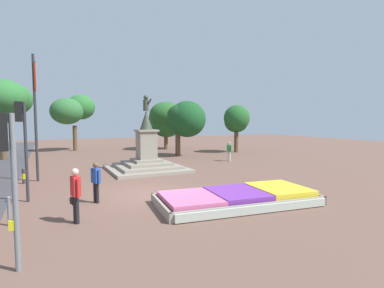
{
  "coord_description": "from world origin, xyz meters",
  "views": [
    {
      "loc": [
        -4.03,
        -12.66,
        3.31
      ],
      "look_at": [
        2.74,
        1.23,
        2.08
      ],
      "focal_mm": 28.0,
      "sensor_mm": 36.0,
      "label": 1
    }
  ],
  "objects_px": {
    "traffic_light_mid_block": "(22,134)",
    "banner_pole": "(35,111)",
    "pedestrian_with_handbag": "(75,192)",
    "kerb_bollard_mid_a": "(9,210)",
    "traffic_light_near_crossing": "(8,164)",
    "kerb_bollard_north": "(24,176)",
    "pedestrian_crossing_plaza": "(96,180)",
    "statue_monument": "(147,158)",
    "flower_planter": "(239,198)",
    "kerb_bollard_mid_b": "(16,193)",
    "pedestrian_near_planter": "(229,150)"
  },
  "relations": [
    {
      "from": "traffic_light_mid_block",
      "to": "kerb_bollard_mid_a",
      "type": "relative_size",
      "value": 4.29
    },
    {
      "from": "banner_pole",
      "to": "pedestrian_with_handbag",
      "type": "distance_m",
      "value": 8.6
    },
    {
      "from": "kerb_bollard_north",
      "to": "kerb_bollard_mid_b",
      "type": "bearing_deg",
      "value": -90.5
    },
    {
      "from": "traffic_light_near_crossing",
      "to": "kerb_bollard_mid_a",
      "type": "height_order",
      "value": "traffic_light_near_crossing"
    },
    {
      "from": "traffic_light_near_crossing",
      "to": "traffic_light_mid_block",
      "type": "relative_size",
      "value": 0.86
    },
    {
      "from": "kerb_bollard_mid_a",
      "to": "statue_monument",
      "type": "bearing_deg",
      "value": 49.45
    },
    {
      "from": "traffic_light_near_crossing",
      "to": "kerb_bollard_mid_a",
      "type": "relative_size",
      "value": 3.67
    },
    {
      "from": "pedestrian_crossing_plaza",
      "to": "kerb_bollard_north",
      "type": "bearing_deg",
      "value": 117.85
    },
    {
      "from": "traffic_light_mid_block",
      "to": "kerb_bollard_mid_b",
      "type": "height_order",
      "value": "traffic_light_mid_block"
    },
    {
      "from": "flower_planter",
      "to": "statue_monument",
      "type": "xyz_separation_m",
      "value": [
        -0.86,
        9.37,
        0.56
      ]
    },
    {
      "from": "pedestrian_with_handbag",
      "to": "kerb_bollard_mid_a",
      "type": "relative_size",
      "value": 1.89
    },
    {
      "from": "flower_planter",
      "to": "traffic_light_near_crossing",
      "type": "xyz_separation_m",
      "value": [
        -7.53,
        -2.27,
        2.15
      ]
    },
    {
      "from": "kerb_bollard_north",
      "to": "pedestrian_crossing_plaza",
      "type": "bearing_deg",
      "value": -62.15
    },
    {
      "from": "traffic_light_near_crossing",
      "to": "pedestrian_crossing_plaza",
      "type": "height_order",
      "value": "traffic_light_near_crossing"
    },
    {
      "from": "traffic_light_mid_block",
      "to": "banner_pole",
      "type": "bearing_deg",
      "value": 85.37
    },
    {
      "from": "pedestrian_near_planter",
      "to": "statue_monument",
      "type": "bearing_deg",
      "value": -169.79
    },
    {
      "from": "banner_pole",
      "to": "kerb_bollard_north",
      "type": "relative_size",
      "value": 8.4
    },
    {
      "from": "banner_pole",
      "to": "pedestrian_with_handbag",
      "type": "bearing_deg",
      "value": -81.02
    },
    {
      "from": "flower_planter",
      "to": "pedestrian_crossing_plaza",
      "type": "xyz_separation_m",
      "value": [
        -5.06,
        2.65,
        0.7
      ]
    },
    {
      "from": "traffic_light_near_crossing",
      "to": "traffic_light_mid_block",
      "type": "height_order",
      "value": "traffic_light_mid_block"
    },
    {
      "from": "traffic_light_mid_block",
      "to": "kerb_bollard_mid_a",
      "type": "bearing_deg",
      "value": -95.43
    },
    {
      "from": "statue_monument",
      "to": "kerb_bollard_mid_a",
      "type": "bearing_deg",
      "value": -130.55
    },
    {
      "from": "traffic_light_mid_block",
      "to": "banner_pole",
      "type": "xyz_separation_m",
      "value": [
        0.36,
        4.49,
        1.03
      ]
    },
    {
      "from": "pedestrian_with_handbag",
      "to": "kerb_bollard_north",
      "type": "xyz_separation_m",
      "value": [
        -1.93,
        7.6,
        -0.59
      ]
    },
    {
      "from": "flower_planter",
      "to": "pedestrian_near_planter",
      "type": "bearing_deg",
      "value": 58.75
    },
    {
      "from": "kerb_bollard_mid_b",
      "to": "kerb_bollard_north",
      "type": "bearing_deg",
      "value": 89.5
    },
    {
      "from": "traffic_light_mid_block",
      "to": "pedestrian_crossing_plaza",
      "type": "bearing_deg",
      "value": -28.12
    },
    {
      "from": "statue_monument",
      "to": "kerb_bollard_mid_b",
      "type": "bearing_deg",
      "value": -143.1
    },
    {
      "from": "traffic_light_mid_block",
      "to": "pedestrian_crossing_plaza",
      "type": "xyz_separation_m",
      "value": [
        2.58,
        -1.38,
        -1.83
      ]
    },
    {
      "from": "flower_planter",
      "to": "kerb_bollard_mid_a",
      "type": "height_order",
      "value": "kerb_bollard_mid_a"
    },
    {
      "from": "pedestrian_near_planter",
      "to": "pedestrian_crossing_plaza",
      "type": "distance_m",
      "value": 14.07
    },
    {
      "from": "pedestrian_crossing_plaza",
      "to": "kerb_bollard_mid_b",
      "type": "xyz_separation_m",
      "value": [
        -2.9,
        1.38,
        -0.53
      ]
    },
    {
      "from": "pedestrian_with_handbag",
      "to": "pedestrian_crossing_plaza",
      "type": "height_order",
      "value": "pedestrian_with_handbag"
    },
    {
      "from": "traffic_light_mid_block",
      "to": "pedestrian_near_planter",
      "type": "bearing_deg",
      "value": 25.26
    },
    {
      "from": "statue_monument",
      "to": "kerb_bollard_mid_b",
      "type": "xyz_separation_m",
      "value": [
        -7.1,
        -5.33,
        -0.39
      ]
    },
    {
      "from": "kerb_bollard_north",
      "to": "pedestrian_near_planter",
      "type": "bearing_deg",
      "value": 10.29
    },
    {
      "from": "banner_pole",
      "to": "flower_planter",
      "type": "bearing_deg",
      "value": -49.5
    },
    {
      "from": "statue_monument",
      "to": "pedestrian_crossing_plaza",
      "type": "distance_m",
      "value": 7.93
    },
    {
      "from": "flower_planter",
      "to": "traffic_light_near_crossing",
      "type": "bearing_deg",
      "value": -163.22
    },
    {
      "from": "statue_monument",
      "to": "traffic_light_near_crossing",
      "type": "bearing_deg",
      "value": -119.83
    },
    {
      "from": "flower_planter",
      "to": "kerb_bollard_north",
      "type": "bearing_deg",
      "value": 134.46
    },
    {
      "from": "pedestrian_near_planter",
      "to": "pedestrian_crossing_plaza",
      "type": "relative_size",
      "value": 0.96
    },
    {
      "from": "traffic_light_mid_block",
      "to": "kerb_bollard_north",
      "type": "distance_m",
      "value": 4.68
    },
    {
      "from": "banner_pole",
      "to": "traffic_light_near_crossing",
      "type": "bearing_deg",
      "value": -91.39
    },
    {
      "from": "banner_pole",
      "to": "kerb_bollard_north",
      "type": "bearing_deg",
      "value": -146.24
    },
    {
      "from": "banner_pole",
      "to": "traffic_light_mid_block",
      "type": "bearing_deg",
      "value": -94.63
    },
    {
      "from": "statue_monument",
      "to": "kerb_bollard_north",
      "type": "height_order",
      "value": "statue_monument"
    },
    {
      "from": "traffic_light_near_crossing",
      "to": "kerb_bollard_mid_a",
      "type": "distance_m",
      "value": 3.91
    },
    {
      "from": "pedestrian_with_handbag",
      "to": "traffic_light_near_crossing",
      "type": "bearing_deg",
      "value": -119.17
    },
    {
      "from": "kerb_bollard_north",
      "to": "banner_pole",
      "type": "bearing_deg",
      "value": 33.76
    }
  ]
}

